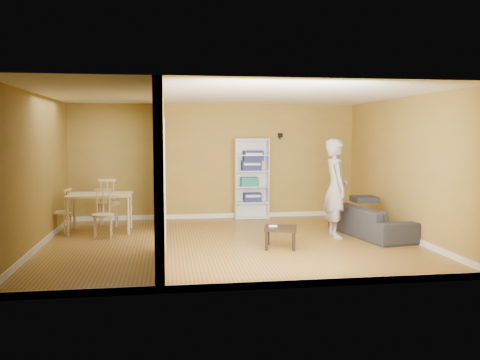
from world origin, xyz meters
The scene contains 16 objects.
room_shell centered at (0.00, 0.00, 1.30)m, with size 6.50×6.50×6.50m.
partition centered at (-1.20, 0.00, 1.30)m, with size 0.22×5.50×2.60m, color #AF823B, non-canonical shape.
wall_speaker centered at (1.50, 2.69, 1.90)m, with size 0.10×0.10×0.10m, color black.
sofa centered at (2.70, 0.22, 0.37)m, with size 0.84×1.96×0.75m, color black.
person centered at (2.01, 0.24, 1.08)m, with size 0.61×0.79×2.16m, color slate.
bookshelf centered at (0.81, 2.60, 0.91)m, with size 0.77×0.34×1.83m.
paper_box_navy_a centered at (0.83, 2.56, 0.49)m, with size 0.39×0.25×0.20m, color #171F4D.
paper_box_teal centered at (0.76, 2.56, 0.85)m, with size 0.39×0.26×0.20m, color teal.
paper_box_navy_b centered at (0.80, 2.56, 1.21)m, with size 0.43×0.28×0.22m, color navy.
paper_box_navy_c centered at (0.84, 2.56, 1.44)m, with size 0.44×0.29×0.23m, color navy.
coffee_table centered at (0.79, -0.52, 0.31)m, with size 0.54×0.54×0.36m.
game_controller centered at (0.66, -0.47, 0.37)m, with size 0.14×0.04×0.03m, color white.
dining_table centered at (-2.40, 1.37, 0.68)m, with size 1.22×0.81×0.76m.
chair_left centered at (-3.15, 1.33, 0.44)m, with size 0.40×0.40×0.88m, color tan, non-canonical shape.
chair_near centered at (-2.29, 0.80, 0.45)m, with size 0.42×0.42×0.91m, color tan, non-canonical shape.
chair_far centered at (-2.31, 2.04, 0.51)m, with size 0.46×0.46×1.01m, color #DABE75, non-canonical shape.
Camera 1 is at (-1.11, -8.79, 1.91)m, focal length 38.00 mm.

